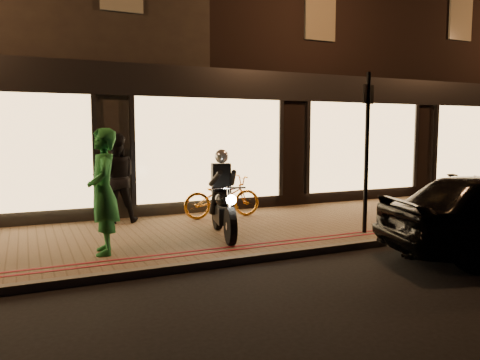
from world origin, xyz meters
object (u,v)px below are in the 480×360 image
object	(u,v)px
motorcycle	(223,203)
bicycle_gold	(222,197)
sign_post	(367,144)
person_green	(103,191)

from	to	relation	value
motorcycle	bicycle_gold	world-z (taller)	motorcycle
motorcycle	sign_post	xyz separation A→B (m)	(2.56, -0.87, 1.06)
motorcycle	bicycle_gold	bearing A→B (deg)	80.05
bicycle_gold	person_green	xyz separation A→B (m)	(-2.86, -2.06, 0.52)
bicycle_gold	motorcycle	bearing A→B (deg)	159.39
motorcycle	person_green	size ratio (longest dim) A/B	0.98
sign_post	person_green	xyz separation A→B (m)	(-4.74, 0.49, -0.69)
sign_post	bicycle_gold	distance (m)	3.38
person_green	motorcycle	bearing A→B (deg)	105.14
sign_post	bicycle_gold	size ratio (longest dim) A/B	1.70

